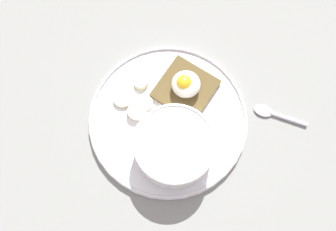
{
  "coord_description": "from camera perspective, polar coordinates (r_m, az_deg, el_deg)",
  "views": [
    {
      "loc": [
        4.19,
        -20.05,
        69.79
      ],
      "look_at": [
        0.0,
        0.0,
        5.0
      ],
      "focal_mm": 40.0,
      "sensor_mm": 36.0,
      "label": 1
    }
  ],
  "objects": [
    {
      "name": "banana_slice_left",
      "position": [
        0.7,
        -3.4,
        1.86
      ],
      "size": [
        3.23,
        3.14,
        1.47
      ],
      "color": "beige",
      "rests_on": "plate"
    },
    {
      "name": "plate",
      "position": [
        0.7,
        0.0,
        -0.54
      ],
      "size": [
        29.78,
        29.78,
        1.6
      ],
      "color": "white",
      "rests_on": "ground_plane"
    },
    {
      "name": "spoon",
      "position": [
        0.74,
        15.81,
        0.21
      ],
      "size": [
        10.44,
        3.01,
        0.8
      ],
      "color": "silver",
      "rests_on": "ground_plane"
    },
    {
      "name": "ground_plane",
      "position": [
        0.72,
        0.0,
        -0.96
      ],
      "size": [
        120.0,
        120.0,
        2.0
      ],
      "primitive_type": "cube",
      "color": "gray",
      "rests_on": "ground"
    },
    {
      "name": "poached_egg",
      "position": [
        0.69,
        2.7,
        4.83
      ],
      "size": [
        5.41,
        5.33,
        4.23
      ],
      "color": "white",
      "rests_on": "toast_slice"
    },
    {
      "name": "banana_slice_back",
      "position": [
        0.72,
        -4.13,
        4.98
      ],
      "size": [
        3.79,
        3.8,
        1.39
      ],
      "color": "beige",
      "rests_on": "plate"
    },
    {
      "name": "banana_slice_right",
      "position": [
        0.71,
        -6.91,
        2.56
      ],
      "size": [
        4.39,
        4.36,
        1.06
      ],
      "color": "beige",
      "rests_on": "plate"
    },
    {
      "name": "toast_slice",
      "position": [
        0.71,
        2.68,
        4.11
      ],
      "size": [
        12.95,
        12.95,
        1.13
      ],
      "color": "brown",
      "rests_on": "plate"
    },
    {
      "name": "oatmeal_bowl",
      "position": [
        0.65,
        0.96,
        -4.83
      ],
      "size": [
        13.95,
        13.95,
        6.75
      ],
      "color": "white",
      "rests_on": "plate"
    },
    {
      "name": "banana_slice_front",
      "position": [
        0.7,
        -4.83,
        0.44
      ],
      "size": [
        5.16,
        5.13,
        2.11
      ],
      "color": "beige",
      "rests_on": "plate"
    }
  ]
}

